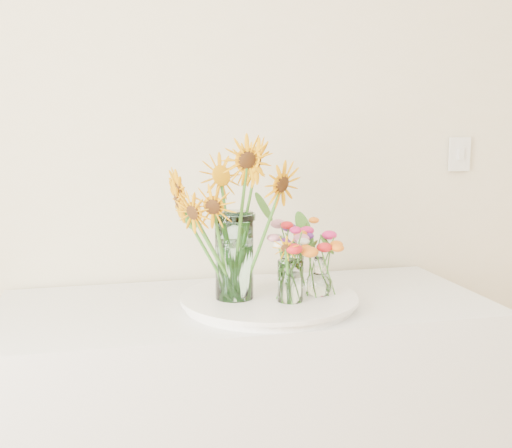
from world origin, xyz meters
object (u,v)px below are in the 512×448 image
counter (247,446)px  small_vase_b (319,277)px  small_vase_a (290,282)px  tray (269,302)px  mason_jar (234,256)px  small_vase_c (292,268)px

counter → small_vase_b: size_ratio=12.21×
small_vase_a → tray: bearing=120.8°
tray → small_vase_a: size_ratio=3.99×
counter → mason_jar: bearing=-128.3°
counter → tray: size_ratio=2.94×
mason_jar → small_vase_a: mason_jar is taller
mason_jar → small_vase_c: (0.19, 0.09, -0.06)m
small_vase_b → small_vase_c: small_vase_c is taller
tray → mason_jar: (-0.10, -0.00, 0.14)m
small_vase_a → small_vase_c: small_vase_c is taller
counter → small_vase_b: (0.19, -0.08, 0.53)m
tray → mason_jar: mason_jar is taller
mason_jar → small_vase_c: bearing=25.1°
mason_jar → small_vase_b: bearing=-5.3°
counter → small_vase_a: (0.09, -0.13, 0.53)m
counter → mason_jar: 0.60m
counter → small_vase_c: (0.15, 0.03, 0.54)m
small_vase_c → small_vase_a: bearing=-108.4°
small_vase_a → small_vase_b: (0.10, 0.05, -0.00)m
counter → small_vase_b: 0.57m
small_vase_b → small_vase_c: (-0.05, 0.11, 0.00)m
counter → small_vase_c: 0.56m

